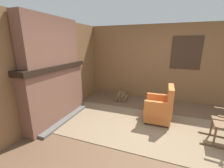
{
  "coord_description": "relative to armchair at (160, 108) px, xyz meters",
  "views": [
    {
      "loc": [
        0.26,
        -2.8,
        1.88
      ],
      "look_at": [
        -0.99,
        0.58,
        0.9
      ],
      "focal_mm": 24.0,
      "sensor_mm": 36.0,
      "label": 1
    }
  ],
  "objects": [
    {
      "name": "oil_lamp_vase",
      "position": [
        -2.46,
        -1.1,
        1.16
      ],
      "size": [
        0.11,
        0.11,
        0.29
      ],
      "color": "#47708E",
      "rests_on": "fireplace_hearth"
    },
    {
      "name": "storage_case",
      "position": [
        -2.46,
        -0.11,
        1.12
      ],
      "size": [
        0.18,
        0.22,
        0.14
      ],
      "color": "black",
      "rests_on": "fireplace_hearth"
    },
    {
      "name": "wood_panel_wall_back",
      "position": [
        -0.16,
        1.68,
        0.91
      ],
      "size": [
        5.42,
        0.09,
        2.48
      ],
      "color": "brown",
      "rests_on": "ground"
    },
    {
      "name": "fireplace_hearth",
      "position": [
        -2.42,
        -0.76,
        0.34
      ],
      "size": [
        0.53,
        1.95,
        1.4
      ],
      "color": "brown",
      "rests_on": "ground"
    },
    {
      "name": "decorative_plate_on_mantel",
      "position": [
        -2.48,
        -0.77,
        1.2
      ],
      "size": [
        0.07,
        0.29,
        0.29
      ],
      "color": "gold",
      "rests_on": "fireplace_hearth"
    },
    {
      "name": "ground_plane",
      "position": [
        -0.18,
        -0.76,
        -0.35
      ],
      "size": [
        14.0,
        14.0,
        0.0
      ],
      "primitive_type": "plane",
      "color": "brown"
    },
    {
      "name": "area_rug",
      "position": [
        -0.44,
        -0.43,
        -0.34
      ],
      "size": [
        3.83,
        1.83,
        0.01
      ],
      "color": "#7A664C",
      "rests_on": "ground"
    },
    {
      "name": "wood_panel_wall_left",
      "position": [
        -2.62,
        -0.76,
        0.89
      ],
      "size": [
        0.06,
        5.42,
        2.48
      ],
      "color": "brown",
      "rests_on": "ground"
    },
    {
      "name": "chimney_breast",
      "position": [
        -2.43,
        -0.76,
        1.58
      ],
      "size": [
        0.28,
        1.63,
        1.06
      ],
      "color": "brown",
      "rests_on": "fireplace_hearth"
    },
    {
      "name": "armchair",
      "position": [
        0.0,
        0.0,
        0.0
      ],
      "size": [
        0.64,
        0.65,
        0.92
      ],
      "rotation": [
        0.0,
        0.0,
        3.16
      ],
      "color": "#C6662D",
      "rests_on": "ground"
    },
    {
      "name": "firewood_stack",
      "position": [
        -1.32,
        1.09,
        -0.23
      ],
      "size": [
        0.45,
        0.47,
        0.25
      ],
      "rotation": [
        0.0,
        0.0,
        0.09
      ],
      "color": "brown",
      "rests_on": "ground"
    }
  ]
}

